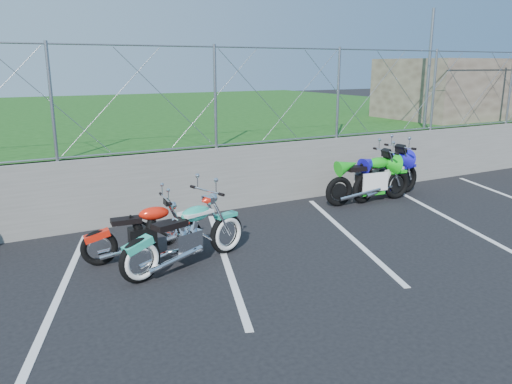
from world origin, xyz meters
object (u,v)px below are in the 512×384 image
sportbike_green (370,181)px  sportbike_blue (388,176)px  cruiser_turquoise (188,238)px  naked_orange (145,234)px

sportbike_green → sportbike_blue: size_ratio=0.99×
cruiser_turquoise → sportbike_blue: sportbike_blue is taller
sportbike_green → naked_orange: bearing=-166.0°
naked_orange → sportbike_green: 5.31m
cruiser_turquoise → sportbike_blue: bearing=0.0°
naked_orange → sportbike_blue: 5.94m
cruiser_turquoise → sportbike_green: size_ratio=1.00×
cruiser_turquoise → sportbike_blue: size_ratio=0.99×
sportbike_green → cruiser_turquoise: bearing=-158.4°
sportbike_green → sportbike_blue: (0.62, 0.13, 0.01)m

